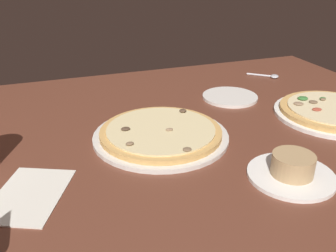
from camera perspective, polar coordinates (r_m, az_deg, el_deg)
name	(u,v)px	position (r cm, az deg, el deg)	size (l,w,h in cm)	color
dining_table	(175,143)	(90.96, 1.02, -2.65)	(150.00, 110.00, 4.00)	brown
pizza_main	(161,134)	(88.18, -1.05, -1.26)	(32.49, 32.49, 3.39)	silver
pizza_side	(333,112)	(110.22, 24.11, 2.03)	(31.21, 31.21, 3.38)	white
ramekin_on_saucer	(292,169)	(77.17, 18.59, -6.38)	(17.31, 17.31, 5.06)	white
side_plate	(230,97)	(114.89, 9.54, 4.46)	(16.74, 16.74, 0.90)	silver
paper_menu	(29,195)	(73.61, -20.62, -9.90)	(12.07, 17.54, 0.30)	silver
spoon	(270,76)	(138.25, 15.51, 7.46)	(10.06, 9.09, 1.00)	silver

